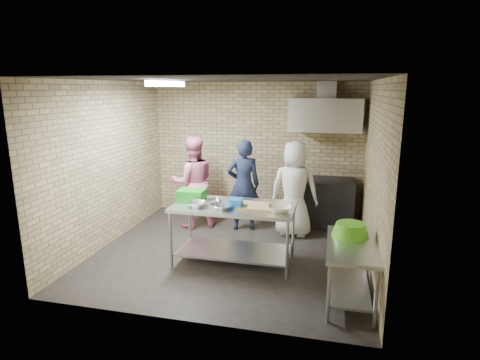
# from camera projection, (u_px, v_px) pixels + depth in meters

# --- Properties ---
(floor) EXTENTS (4.20, 4.20, 0.00)m
(floor) POSITION_uv_depth(u_px,v_px,m) (231.00, 252.00, 6.36)
(floor) COLOR black
(floor) RESTS_ON ground
(ceiling) EXTENTS (4.20, 4.20, 0.00)m
(ceiling) POSITION_uv_depth(u_px,v_px,m) (230.00, 79.00, 5.74)
(ceiling) COLOR black
(ceiling) RESTS_ON ground
(back_wall) EXTENTS (4.20, 0.06, 2.70)m
(back_wall) POSITION_uv_depth(u_px,v_px,m) (256.00, 150.00, 7.95)
(back_wall) COLOR tan
(back_wall) RESTS_ON ground
(front_wall) EXTENTS (4.20, 0.06, 2.70)m
(front_wall) POSITION_uv_depth(u_px,v_px,m) (183.00, 207.00, 4.16)
(front_wall) COLOR tan
(front_wall) RESTS_ON ground
(left_wall) EXTENTS (0.06, 4.00, 2.70)m
(left_wall) POSITION_uv_depth(u_px,v_px,m) (108.00, 164.00, 6.52)
(left_wall) COLOR tan
(left_wall) RESTS_ON ground
(right_wall) EXTENTS (0.06, 4.00, 2.70)m
(right_wall) POSITION_uv_depth(u_px,v_px,m) (374.00, 177.00, 5.58)
(right_wall) COLOR tan
(right_wall) RESTS_ON ground
(prep_table) EXTENTS (1.79, 0.90, 0.90)m
(prep_table) POSITION_uv_depth(u_px,v_px,m) (234.00, 234.00, 5.90)
(prep_table) COLOR silver
(prep_table) RESTS_ON floor
(side_counter) EXTENTS (0.60, 1.20, 0.75)m
(side_counter) POSITION_uv_depth(u_px,v_px,m) (350.00, 272.00, 4.83)
(side_counter) COLOR silver
(side_counter) RESTS_ON floor
(stove) EXTENTS (1.20, 0.70, 0.90)m
(stove) POSITION_uv_depth(u_px,v_px,m) (321.00, 202.00, 7.52)
(stove) COLOR black
(stove) RESTS_ON floor
(range_hood) EXTENTS (1.30, 0.60, 0.60)m
(range_hood) POSITION_uv_depth(u_px,v_px,m) (325.00, 115.00, 7.19)
(range_hood) COLOR silver
(range_hood) RESTS_ON back_wall
(hood_duct) EXTENTS (0.35, 0.30, 0.30)m
(hood_duct) POSITION_uv_depth(u_px,v_px,m) (327.00, 90.00, 7.23)
(hood_duct) COLOR #A5A8AD
(hood_duct) RESTS_ON back_wall
(wall_shelf) EXTENTS (0.80, 0.20, 0.04)m
(wall_shelf) POSITION_uv_depth(u_px,v_px,m) (342.00, 124.00, 7.34)
(wall_shelf) COLOR #3F2B19
(wall_shelf) RESTS_ON back_wall
(fluorescent_fixture) EXTENTS (0.10, 1.25, 0.08)m
(fluorescent_fixture) POSITION_uv_depth(u_px,v_px,m) (167.00, 84.00, 5.98)
(fluorescent_fixture) COLOR white
(fluorescent_fixture) RESTS_ON ceiling
(green_crate) EXTENTS (0.40, 0.30, 0.16)m
(green_crate) POSITION_uv_depth(u_px,v_px,m) (192.00, 195.00, 6.05)
(green_crate) COLOR #1B961C
(green_crate) RESTS_ON prep_table
(blue_tub) EXTENTS (0.20, 0.20, 0.13)m
(blue_tub) POSITION_uv_depth(u_px,v_px,m) (235.00, 203.00, 5.68)
(blue_tub) COLOR blue
(blue_tub) RESTS_ON prep_table
(cutting_board) EXTENTS (0.55, 0.42, 0.03)m
(cutting_board) POSITION_uv_depth(u_px,v_px,m) (257.00, 206.00, 5.70)
(cutting_board) COLOR tan
(cutting_board) RESTS_ON prep_table
(mixing_bowl_a) EXTENTS (0.32, 0.32, 0.07)m
(mixing_bowl_a) POSITION_uv_depth(u_px,v_px,m) (197.00, 204.00, 5.71)
(mixing_bowl_a) COLOR silver
(mixing_bowl_a) RESTS_ON prep_table
(mixing_bowl_b) EXTENTS (0.25, 0.25, 0.07)m
(mixing_bowl_b) POSITION_uv_depth(u_px,v_px,m) (215.00, 201.00, 5.90)
(mixing_bowl_b) COLOR silver
(mixing_bowl_b) RESTS_ON prep_table
(mixing_bowl_c) EXTENTS (0.30, 0.30, 0.06)m
(mixing_bowl_c) POSITION_uv_depth(u_px,v_px,m) (223.00, 207.00, 5.60)
(mixing_bowl_c) COLOR #BBBDC2
(mixing_bowl_c) RESTS_ON prep_table
(ceramic_bowl) EXTENTS (0.40, 0.40, 0.08)m
(ceramic_bowl) POSITION_uv_depth(u_px,v_px,m) (280.00, 209.00, 5.49)
(ceramic_bowl) COLOR beige
(ceramic_bowl) RESTS_ON prep_table
(green_basin) EXTENTS (0.46, 0.46, 0.17)m
(green_basin) POSITION_uv_depth(u_px,v_px,m) (350.00, 230.00, 4.96)
(green_basin) COLOR #59C626
(green_basin) RESTS_ON side_counter
(bottle_green) EXTENTS (0.06, 0.06, 0.15)m
(bottle_green) POSITION_uv_depth(u_px,v_px,m) (350.00, 119.00, 7.29)
(bottle_green) COLOR green
(bottle_green) RESTS_ON wall_shelf
(man_navy) EXTENTS (0.71, 0.58, 1.68)m
(man_navy) POSITION_uv_depth(u_px,v_px,m) (243.00, 185.00, 7.22)
(man_navy) COLOR black
(man_navy) RESTS_ON floor
(woman_pink) EXTENTS (1.04, 0.97, 1.72)m
(woman_pink) POSITION_uv_depth(u_px,v_px,m) (193.00, 182.00, 7.35)
(woman_pink) COLOR pink
(woman_pink) RESTS_ON floor
(woman_white) EXTENTS (0.85, 0.57, 1.70)m
(woman_white) POSITION_uv_depth(u_px,v_px,m) (294.00, 189.00, 6.92)
(woman_white) COLOR white
(woman_white) RESTS_ON floor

